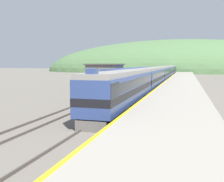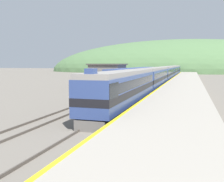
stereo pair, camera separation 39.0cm
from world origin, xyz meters
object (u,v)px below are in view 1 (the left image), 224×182
(carriage_fifth, at_px, (172,70))
(siding_train, at_px, (134,76))
(carriage_third, at_px, (162,73))
(express_train_lead_car, at_px, (124,88))
(carriage_fourth, at_px, (168,71))
(carriage_second, at_px, (151,78))

(carriage_fifth, relative_size, siding_train, 0.58)
(carriage_third, height_order, siding_train, carriage_third)
(express_train_lead_car, relative_size, siding_train, 0.54)
(carriage_fourth, distance_m, siding_train, 36.47)
(express_train_lead_car, relative_size, carriage_second, 0.94)
(express_train_lead_car, height_order, carriage_second, express_train_lead_car)
(carriage_fourth, distance_m, carriage_fifth, 21.82)
(carriage_third, relative_size, carriage_fourth, 1.00)
(express_train_lead_car, relative_size, carriage_third, 0.94)
(carriage_fourth, height_order, siding_train, carriage_fourth)
(carriage_fifth, bearing_deg, express_train_lead_car, -90.00)
(carriage_third, relative_size, siding_train, 0.58)
(carriage_third, bearing_deg, express_train_lead_car, -90.00)
(carriage_second, height_order, carriage_fifth, same)
(carriage_fifth, bearing_deg, siding_train, -94.62)
(carriage_second, bearing_deg, carriage_fifth, 90.00)
(express_train_lead_car, height_order, siding_train, express_train_lead_car)
(carriage_fourth, xyz_separation_m, siding_train, (-4.68, -36.16, -0.18))
(carriage_fifth, bearing_deg, carriage_third, -90.00)
(carriage_fourth, bearing_deg, siding_train, -97.37)
(express_train_lead_car, bearing_deg, carriage_fourth, 90.00)
(carriage_fifth, distance_m, siding_train, 58.17)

